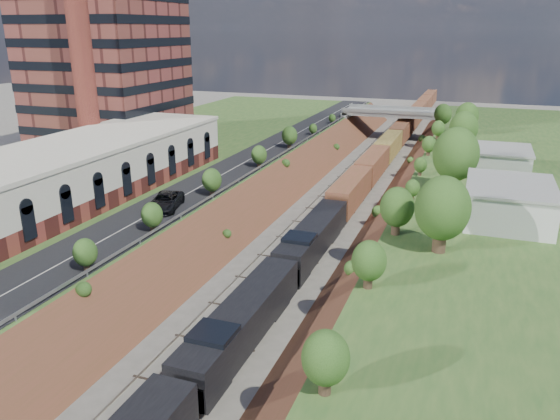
# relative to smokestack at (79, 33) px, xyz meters

# --- Properties ---
(platform_left) EXTENTS (44.00, 180.00, 5.00)m
(platform_left) POSITION_rel_smokestack_xyz_m (3.00, 4.00, -22.50)
(platform_left) COLOR #305824
(platform_left) RESTS_ON ground
(embankment_left) EXTENTS (10.00, 180.00, 10.00)m
(embankment_left) POSITION_rel_smokestack_xyz_m (25.00, 4.00, -25.00)
(embankment_left) COLOR brown
(embankment_left) RESTS_ON ground
(embankment_right) EXTENTS (10.00, 180.00, 10.00)m
(embankment_right) POSITION_rel_smokestack_xyz_m (47.00, 4.00, -25.00)
(embankment_right) COLOR brown
(embankment_right) RESTS_ON ground
(rail_left_track) EXTENTS (1.58, 180.00, 0.18)m
(rail_left_track) POSITION_rel_smokestack_xyz_m (33.40, 4.00, -24.91)
(rail_left_track) COLOR gray
(rail_left_track) RESTS_ON ground
(rail_right_track) EXTENTS (1.58, 180.00, 0.18)m
(rail_right_track) POSITION_rel_smokestack_xyz_m (38.60, 4.00, -24.91)
(rail_right_track) COLOR gray
(rail_right_track) RESTS_ON ground
(road) EXTENTS (8.00, 180.00, 0.10)m
(road) POSITION_rel_smokestack_xyz_m (20.50, 4.00, -19.95)
(road) COLOR black
(road) RESTS_ON platform_left
(guardrail) EXTENTS (0.10, 171.00, 0.70)m
(guardrail) POSITION_rel_smokestack_xyz_m (24.60, 3.80, -19.45)
(guardrail) COLOR #99999E
(guardrail) RESTS_ON platform_left
(commercial_building) EXTENTS (14.30, 62.30, 7.00)m
(commercial_building) POSITION_rel_smokestack_xyz_m (8.00, -18.00, -16.49)
(commercial_building) COLOR maroon
(commercial_building) RESTS_ON platform_left
(smokestack) EXTENTS (3.20, 3.20, 40.00)m
(smokestack) POSITION_rel_smokestack_xyz_m (0.00, 0.00, 0.00)
(smokestack) COLOR maroon
(smokestack) RESTS_ON platform_left
(overpass) EXTENTS (24.50, 8.30, 7.40)m
(overpass) POSITION_rel_smokestack_xyz_m (36.00, 66.00, -20.08)
(overpass) COLOR gray
(overpass) RESTS_ON ground
(white_building_near) EXTENTS (9.00, 12.00, 4.00)m
(white_building_near) POSITION_rel_smokestack_xyz_m (59.50, -4.00, -18.00)
(white_building_near) COLOR silver
(white_building_near) RESTS_ON platform_right
(white_building_far) EXTENTS (8.00, 10.00, 3.60)m
(white_building_far) POSITION_rel_smokestack_xyz_m (59.00, 18.00, -18.20)
(white_building_far) COLOR silver
(white_building_far) RESTS_ON platform_right
(tree_right_large) EXTENTS (5.25, 5.25, 7.61)m
(tree_right_large) POSITION_rel_smokestack_xyz_m (53.00, -16.00, -15.62)
(tree_right_large) COLOR #473323
(tree_right_large) RESTS_ON platform_right
(tree_left_crest) EXTENTS (2.45, 2.45, 3.55)m
(tree_left_crest) POSITION_rel_smokestack_xyz_m (24.20, -36.00, -17.96)
(tree_left_crest) COLOR #473323
(tree_left_crest) RESTS_ON platform_left
(freight_train) EXTENTS (3.25, 199.58, 4.80)m
(freight_train) POSITION_rel_smokestack_xyz_m (38.60, 41.86, -22.24)
(freight_train) COLOR black
(freight_train) RESTS_ON ground
(suv) EXTENTS (4.88, 7.52, 1.93)m
(suv) POSITION_rel_smokestack_xyz_m (21.21, -13.87, -18.94)
(suv) COLOR black
(suv) RESTS_ON road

